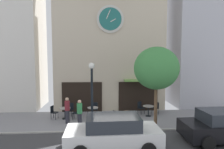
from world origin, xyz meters
TOP-DOWN VIEW (x-y plane):
  - ground_plane at (0.00, -0.56)m, footprint 24.20×9.86m
  - clock_building at (-0.06, 5.61)m, footprint 8.78×3.82m
  - neighbor_building_left at (-8.78, 6.14)m, footprint 6.03×3.56m
  - neighbor_building_right at (8.73, 6.77)m, footprint 6.40×4.82m
  - street_lamp at (-1.34, 0.71)m, footprint 0.36×0.36m
  - street_tree at (2.46, 0.55)m, footprint 2.66×2.39m
  - cafe_table_near_door at (-3.28, 2.56)m, footprint 0.76×0.76m
  - cafe_table_near_curb at (-1.36, 2.54)m, footprint 0.74×0.74m
  - cafe_table_center_left at (0.88, 1.47)m, footprint 0.68×0.68m
  - cafe_table_rightmost at (2.59, 2.80)m, footprint 0.79×0.79m
  - cafe_chair_facing_wall at (3.29, 3.28)m, footprint 0.51×0.51m
  - cafe_chair_near_lamp at (-1.24, 3.38)m, footprint 0.47×0.47m
  - cafe_chair_under_awning at (-2.43, 2.35)m, footprint 0.46×0.46m
  - cafe_chair_by_entrance at (-3.00, 3.34)m, footprint 0.49×0.49m
  - cafe_chair_outer at (-4.06, 2.58)m, footprint 0.50×0.50m
  - cafe_chair_mid_row at (0.12, 1.12)m, footprint 0.51×0.51m
  - cafe_chair_near_tree at (2.15, 3.48)m, footprint 0.56×0.56m
  - pedestrian_maroon at (-2.95, 1.59)m, footprint 0.44×0.44m
  - pedestrian_green at (-2.09, 0.85)m, footprint 0.36×0.36m
  - parked_car_white at (-0.28, -2.09)m, footprint 4.34×2.11m

SIDE VIEW (x-z plane):
  - ground_plane at x=0.00m, z-range -0.09..0.04m
  - cafe_table_center_left at x=0.88m, z-range 0.14..0.86m
  - cafe_chair_facing_wall at x=3.29m, z-range 0.08..0.98m
  - cafe_chair_near_lamp at x=-1.24m, z-range 0.08..0.98m
  - cafe_chair_under_awning at x=-2.43m, z-range 0.08..0.98m
  - cafe_chair_by_entrance at x=-3.00m, z-range 0.08..0.98m
  - cafe_chair_outer at x=-4.06m, z-range 0.08..0.98m
  - cafe_chair_mid_row at x=0.12m, z-range 0.08..0.98m
  - cafe_chair_near_tree at x=2.15m, z-range 0.08..0.98m
  - cafe_table_near_door at x=-3.28m, z-range 0.18..0.93m
  - cafe_table_near_curb at x=-1.36m, z-range 0.17..0.94m
  - cafe_table_rightmost at x=2.59m, z-range 0.18..0.93m
  - parked_car_white at x=-0.28m, z-range -0.01..1.54m
  - pedestrian_maroon at x=-2.95m, z-range 0.03..1.70m
  - pedestrian_green at x=-2.09m, z-range 0.03..1.70m
  - street_lamp at x=-1.34m, z-range 0.03..3.93m
  - street_tree at x=2.46m, z-range 1.14..5.97m
  - clock_building at x=-0.06m, z-range 0.21..12.62m
  - neighbor_building_left at x=-8.78m, z-range 0.00..15.89m
  - neighbor_building_right at x=8.73m, z-range 0.00..16.00m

